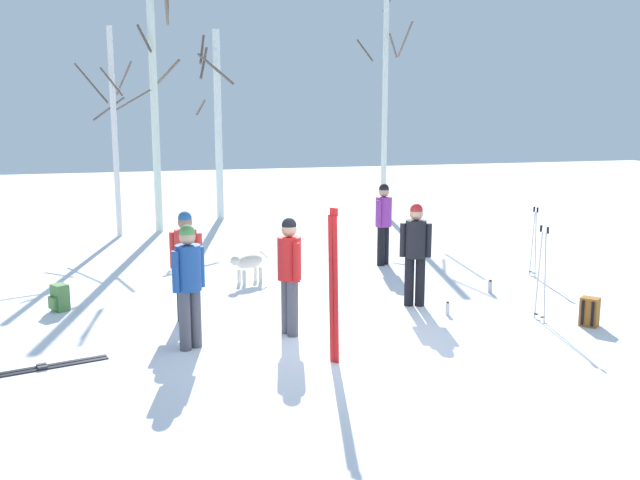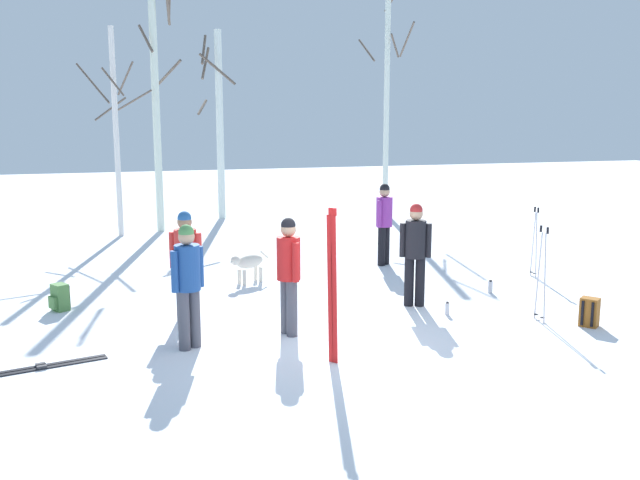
# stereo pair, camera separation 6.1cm
# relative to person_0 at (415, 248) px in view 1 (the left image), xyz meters

# --- Properties ---
(ground_plane) EXTENTS (60.00, 60.00, 0.00)m
(ground_plane) POSITION_rel_person_0_xyz_m (-1.70, -1.57, -0.98)
(ground_plane) COLOR white
(person_0) EXTENTS (0.49, 0.34, 1.72)m
(person_0) POSITION_rel_person_0_xyz_m (0.00, 0.00, 0.00)
(person_0) COLOR black
(person_0) RESTS_ON ground_plane
(person_1) EXTENTS (0.42, 0.37, 1.72)m
(person_1) POSITION_rel_person_0_xyz_m (0.66, 3.11, 0.00)
(person_1) COLOR black
(person_1) RESTS_ON ground_plane
(person_2) EXTENTS (0.34, 0.51, 1.72)m
(person_2) POSITION_rel_person_0_xyz_m (-2.36, -0.91, 0.00)
(person_2) COLOR #4C4C56
(person_2) RESTS_ON ground_plane
(person_3) EXTENTS (0.46, 0.34, 1.72)m
(person_3) POSITION_rel_person_0_xyz_m (-3.81, -1.12, 0.00)
(person_3) COLOR #4C4C56
(person_3) RESTS_ON ground_plane
(person_4) EXTENTS (0.47, 0.34, 1.72)m
(person_4) POSITION_rel_person_0_xyz_m (-3.71, 0.17, 0.00)
(person_4) COLOR #1E2338
(person_4) RESTS_ON ground_plane
(dog) EXTENTS (0.82, 0.48, 0.57)m
(dog) POSITION_rel_person_0_xyz_m (-2.37, 2.32, -0.59)
(dog) COLOR beige
(dog) RESTS_ON ground_plane
(ski_pair_planted_0) EXTENTS (0.12, 0.14, 2.01)m
(ski_pair_planted_0) POSITION_rel_person_0_xyz_m (-2.10, -2.18, 0.02)
(ski_pair_planted_0) COLOR red
(ski_pair_planted_0) RESTS_ON ground_plane
(ski_pair_lying_0) EXTENTS (1.71, 0.58, 0.05)m
(ski_pair_lying_0) POSITION_rel_person_0_xyz_m (-5.74, -1.37, -0.97)
(ski_pair_lying_0) COLOR black
(ski_pair_lying_0) RESTS_ON ground_plane
(ski_poles_0) EXTENTS (0.07, 0.28, 1.48)m
(ski_poles_0) POSITION_rel_person_0_xyz_m (1.53, -1.31, -0.19)
(ski_poles_0) COLOR #B2B2BC
(ski_poles_0) RESTS_ON ground_plane
(ski_poles_1) EXTENTS (0.07, 0.21, 1.37)m
(ski_poles_1) POSITION_rel_person_0_xyz_m (3.11, 1.31, -0.25)
(ski_poles_1) COLOR #B2B2BC
(ski_poles_1) RESTS_ON ground_plane
(backpack_0) EXTENTS (0.34, 0.33, 0.44)m
(backpack_0) POSITION_rel_person_0_xyz_m (-5.65, 1.34, -0.77)
(backpack_0) COLOR #4C7F3F
(backpack_0) RESTS_ON ground_plane
(backpack_1) EXTENTS (0.34, 0.34, 0.44)m
(backpack_1) POSITION_rel_person_0_xyz_m (2.08, -1.78, -0.77)
(backpack_1) COLOR #99591E
(backpack_1) RESTS_ON ground_plane
(water_bottle_0) EXTENTS (0.07, 0.07, 0.21)m
(water_bottle_0) POSITION_rel_person_0_xyz_m (0.29, -0.64, -0.88)
(water_bottle_0) COLOR silver
(water_bottle_0) RESTS_ON ground_plane
(water_bottle_1) EXTENTS (0.08, 0.08, 0.23)m
(water_bottle_1) POSITION_rel_person_0_xyz_m (1.65, 0.39, -0.87)
(water_bottle_1) COLOR silver
(water_bottle_1) RESTS_ON ground_plane
(birch_tree_2) EXTENTS (1.83, 1.82, 5.27)m
(birch_tree_2) POSITION_rel_person_0_xyz_m (-4.63, 8.30, 1.78)
(birch_tree_2) COLOR silver
(birch_tree_2) RESTS_ON ground_plane
(birch_tree_3) EXTENTS (1.09, 1.19, 6.64)m
(birch_tree_3) POSITION_rel_person_0_xyz_m (-3.57, 8.70, 2.47)
(birch_tree_3) COLOR silver
(birch_tree_3) RESTS_ON ground_plane
(birch_tree_4) EXTENTS (1.11, 1.30, 5.52)m
(birch_tree_4) POSITION_rel_person_0_xyz_m (-1.70, 10.53, 1.93)
(birch_tree_4) COLOR silver
(birch_tree_4) RESTS_ON ground_plane
(birch_tree_5) EXTENTS (1.39, 1.38, 7.15)m
(birch_tree_5) POSITION_rel_person_0_xyz_m (3.46, 10.19, 2.70)
(birch_tree_5) COLOR silver
(birch_tree_5) RESTS_ON ground_plane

